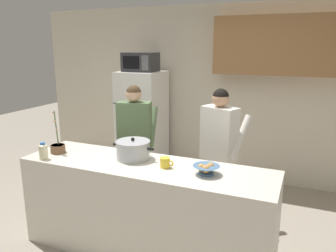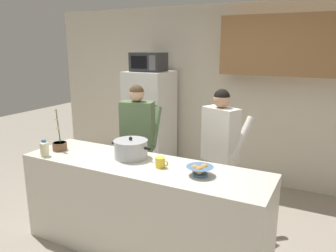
{
  "view_description": "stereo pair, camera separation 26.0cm",
  "coord_description": "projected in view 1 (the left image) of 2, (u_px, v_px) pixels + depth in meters",
  "views": [
    {
      "loc": [
        1.36,
        -2.63,
        2.02
      ],
      "look_at": [
        0.0,
        0.55,
        1.17
      ],
      "focal_mm": 35.38,
      "sensor_mm": 36.0,
      "label": 1
    },
    {
      "loc": [
        1.59,
        -2.51,
        2.02
      ],
      "look_at": [
        0.0,
        0.55,
        1.17
      ],
      "focal_mm": 35.38,
      "sensor_mm": 36.0,
      "label": 2
    }
  ],
  "objects": [
    {
      "name": "person_by_sink",
      "position": [
        220.0,
        142.0,
        3.69
      ],
      "size": [
        0.58,
        0.54,
        1.56
      ],
      "color": "#33384C",
      "rests_on": "ground"
    },
    {
      "name": "microwave",
      "position": [
        140.0,
        62.0,
        4.93
      ],
      "size": [
        0.48,
        0.37,
        0.28
      ],
      "color": "#2D2D30",
      "rests_on": "refrigerator"
    },
    {
      "name": "coffee_mug",
      "position": [
        165.0,
        162.0,
        3.04
      ],
      "size": [
        0.13,
        0.09,
        0.1
      ],
      "color": "yellow",
      "rests_on": "kitchen_island"
    },
    {
      "name": "person_near_pot",
      "position": [
        135.0,
        134.0,
        4.02
      ],
      "size": [
        0.55,
        0.49,
        1.56
      ],
      "color": "#33384C",
      "rests_on": "ground"
    },
    {
      "name": "bread_bowl",
      "position": [
        206.0,
        169.0,
        2.87
      ],
      "size": [
        0.24,
        0.24,
        0.1
      ],
      "color": "#4C7299",
      "rests_on": "kitchen_island"
    },
    {
      "name": "potted_orchid",
      "position": [
        58.0,
        147.0,
        3.45
      ],
      "size": [
        0.15,
        0.15,
        0.45
      ],
      "color": "brown",
      "rests_on": "kitchen_island"
    },
    {
      "name": "kitchen_island",
      "position": [
        146.0,
        209.0,
        3.23
      ],
      "size": [
        2.46,
        0.68,
        0.92
      ],
      "primitive_type": "cube",
      "color": "silver",
      "rests_on": "ground"
    },
    {
      "name": "ground_plane",
      "position": [
        147.0,
        250.0,
        3.34
      ],
      "size": [
        14.0,
        14.0,
        0.0
      ],
      "primitive_type": "plane",
      "color": "#9E9384"
    },
    {
      "name": "refrigerator",
      "position": [
        142.0,
        124.0,
        5.18
      ],
      "size": [
        0.64,
        0.68,
        1.63
      ],
      "color": "white",
      "rests_on": "ground"
    },
    {
      "name": "back_wall_unit",
      "position": [
        231.0,
        83.0,
        4.89
      ],
      "size": [
        6.0,
        0.48,
        2.6
      ],
      "color": "beige",
      "rests_on": "ground"
    },
    {
      "name": "cooking_pot",
      "position": [
        133.0,
        150.0,
        3.26
      ],
      "size": [
        0.45,
        0.34,
        0.22
      ],
      "color": "#ADAFB5",
      "rests_on": "kitchen_island"
    },
    {
      "name": "bottle_near_edge",
      "position": [
        43.0,
        151.0,
        3.25
      ],
      "size": [
        0.08,
        0.08,
        0.17
      ],
      "color": "beige",
      "rests_on": "kitchen_island"
    }
  ]
}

